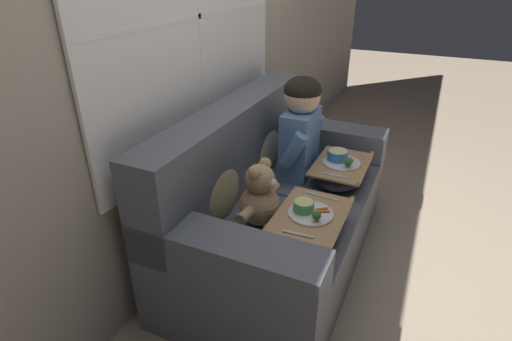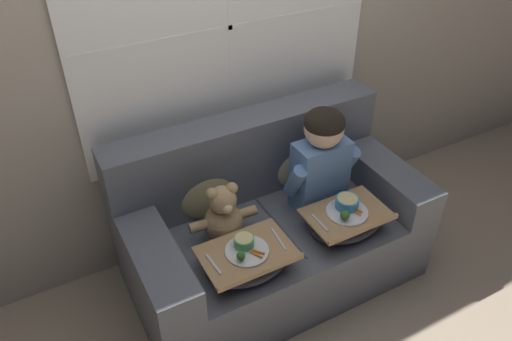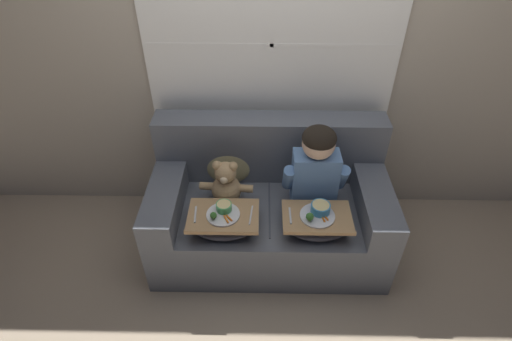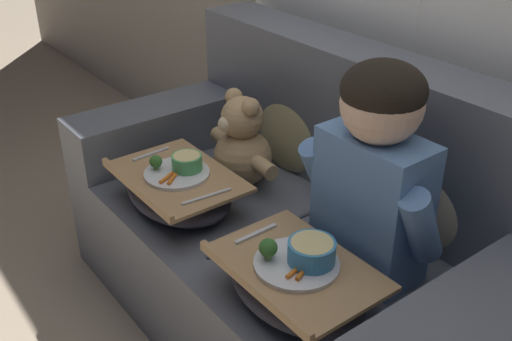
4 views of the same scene
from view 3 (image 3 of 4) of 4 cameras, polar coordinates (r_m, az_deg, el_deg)
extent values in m
plane|color=tan|center=(3.16, 1.75, -10.46)|extent=(14.00, 14.00, 0.00)
cube|color=#A89E8E|center=(2.84, 2.20, 16.08)|extent=(8.00, 0.05, 2.60)
cube|color=white|center=(2.76, 2.27, 17.52)|extent=(1.72, 0.02, 1.41)
cube|color=black|center=(2.77, 2.26, 17.56)|extent=(1.67, 0.01, 1.36)
cube|color=white|center=(2.76, 2.27, 17.49)|extent=(0.02, 0.02, 1.36)
cube|color=white|center=(2.76, 2.27, 17.49)|extent=(1.67, 0.02, 0.02)
cube|color=#565B66|center=(3.00, 1.84, -7.73)|extent=(1.65, 0.88, 0.44)
cube|color=#565B66|center=(2.94, 1.97, 3.33)|extent=(1.65, 0.22, 0.50)
cube|color=#565B66|center=(2.85, -12.57, -2.99)|extent=(0.22, 0.88, 0.20)
cube|color=#565B66|center=(2.88, 16.36, -3.26)|extent=(0.22, 0.88, 0.20)
cube|color=#3D424C|center=(2.83, 1.93, -4.92)|extent=(0.01, 0.62, 0.01)
ellipsoid|color=#C1B293|center=(2.95, 7.85, 1.21)|extent=(0.37, 0.18, 0.38)
ellipsoid|color=tan|center=(2.94, -3.97, 1.34)|extent=(0.37, 0.18, 0.39)
cube|color=#5B84BC|center=(2.75, 8.35, -1.23)|extent=(0.31, 0.17, 0.42)
sphere|color=beige|center=(2.57, 8.96, 3.90)|extent=(0.22, 0.22, 0.22)
ellipsoid|color=black|center=(2.54, 9.04, 4.60)|extent=(0.22, 0.22, 0.15)
cylinder|color=#5B84BC|center=(2.69, 4.69, -0.95)|extent=(0.08, 0.17, 0.23)
cylinder|color=#5B84BC|center=(2.75, 12.14, -0.96)|extent=(0.08, 0.17, 0.23)
sphere|color=tan|center=(2.80, -4.25, -2.72)|extent=(0.21, 0.21, 0.21)
sphere|color=tan|center=(2.70, -4.40, -0.30)|extent=(0.15, 0.15, 0.15)
sphere|color=tan|center=(2.67, -5.60, 0.74)|extent=(0.06, 0.06, 0.06)
sphere|color=tan|center=(2.66, -3.31, 0.61)|extent=(0.06, 0.06, 0.06)
sphere|color=beige|center=(2.66, -4.61, -1.33)|extent=(0.05, 0.05, 0.05)
sphere|color=black|center=(2.64, -4.66, -1.48)|extent=(0.02, 0.02, 0.02)
cylinder|color=tan|center=(2.81, -6.96, -2.22)|extent=(0.11, 0.06, 0.05)
cylinder|color=tan|center=(2.77, -1.53, -2.58)|extent=(0.11, 0.06, 0.05)
cylinder|color=tan|center=(2.79, -5.46, -5.27)|extent=(0.06, 0.10, 0.05)
cylinder|color=tan|center=(2.77, -3.53, -5.41)|extent=(0.06, 0.10, 0.05)
ellipsoid|color=#2D2D38|center=(2.66, 8.60, -7.50)|extent=(0.43, 0.29, 0.11)
cube|color=tan|center=(2.61, 8.73, -6.57)|extent=(0.45, 0.31, 0.01)
cube|color=tan|center=(2.50, 9.10, -8.72)|extent=(0.45, 0.02, 0.02)
cylinder|color=silver|center=(2.60, 8.76, -6.39)|extent=(0.23, 0.23, 0.01)
cylinder|color=#3889C1|center=(2.61, 9.19, -5.33)|extent=(0.13, 0.13, 0.06)
cylinder|color=#E5D189|center=(2.59, 9.25, -4.92)|extent=(0.11, 0.11, 0.01)
sphere|color=#38702D|center=(2.53, 7.70, -6.55)|extent=(0.05, 0.05, 0.05)
cylinder|color=#7A9E56|center=(2.55, 7.65, -6.96)|extent=(0.02, 0.02, 0.02)
cylinder|color=orange|center=(2.57, 9.59, -6.81)|extent=(0.02, 0.06, 0.01)
cylinder|color=orange|center=(2.58, 9.96, -6.65)|extent=(0.03, 0.05, 0.01)
cube|color=silver|center=(2.59, 4.90, -6.42)|extent=(0.01, 0.14, 0.01)
ellipsoid|color=#2D2D38|center=(2.64, -4.64, -7.40)|extent=(0.44, 0.31, 0.11)
cube|color=tan|center=(2.60, -4.71, -6.46)|extent=(0.46, 0.32, 0.01)
cube|color=tan|center=(2.49, -5.01, -8.72)|extent=(0.46, 0.02, 0.02)
cylinder|color=silver|center=(2.59, -4.72, -6.28)|extent=(0.22, 0.22, 0.01)
cylinder|color=#4CAD60|center=(2.60, -4.61, -5.19)|extent=(0.10, 0.10, 0.05)
cylinder|color=#E5D189|center=(2.58, -4.63, -4.85)|extent=(0.09, 0.09, 0.01)
sphere|color=#38702D|center=(2.54, -6.11, -6.39)|extent=(0.04, 0.04, 0.04)
cylinder|color=#7A9E56|center=(2.56, -6.07, -6.75)|extent=(0.02, 0.02, 0.02)
cylinder|color=orange|center=(2.54, -4.30, -6.93)|extent=(0.04, 0.07, 0.01)
cylinder|color=orange|center=(2.55, -3.88, -6.78)|extent=(0.05, 0.06, 0.01)
cube|color=silver|center=(2.61, -8.66, -6.21)|extent=(0.02, 0.14, 0.01)
cube|color=silver|center=(2.58, -0.72, -6.38)|extent=(0.03, 0.17, 0.01)
camera|label=1|loc=(2.40, -48.42, 6.95)|focal=28.00mm
camera|label=2|loc=(1.06, -75.37, 7.07)|focal=35.00mm
camera|label=4|loc=(1.84, 45.30, -2.44)|focal=42.00mm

